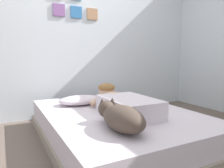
{
  "coord_description": "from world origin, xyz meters",
  "views": [
    {
      "loc": [
        -1.04,
        -1.83,
        0.9
      ],
      "look_at": [
        0.14,
        0.43,
        0.57
      ],
      "focal_mm": 34.34,
      "sensor_mm": 36.0,
      "label": 1
    }
  ],
  "objects": [
    {
      "name": "coffee_cup",
      "position": [
        0.19,
        0.63,
        0.36
      ],
      "size": [
        0.13,
        0.09,
        0.07
      ],
      "color": "white",
      "rests_on": "bed"
    },
    {
      "name": "bed",
      "position": [
        0.04,
        0.13,
        0.16
      ],
      "size": [
        1.48,
        2.01,
        0.32
      ],
      "color": "gray",
      "rests_on": "ground"
    },
    {
      "name": "person_lying",
      "position": [
        0.05,
        0.03,
        0.42
      ],
      "size": [
        0.43,
        0.92,
        0.27
      ],
      "color": "silver",
      "rests_on": "bed"
    },
    {
      "name": "cell_phone",
      "position": [
        0.1,
        -0.0,
        0.32
      ],
      "size": [
        0.07,
        0.14,
        0.01
      ],
      "primitive_type": "cube",
      "color": "black",
      "rests_on": "bed"
    },
    {
      "name": "ground_plane",
      "position": [
        0.0,
        0.0,
        0.0
      ],
      "size": [
        12.52,
        12.52,
        0.0
      ],
      "primitive_type": "plane",
      "color": "#66564C"
    },
    {
      "name": "pillow",
      "position": [
        -0.2,
        0.6,
        0.37
      ],
      "size": [
        0.52,
        0.32,
        0.11
      ],
      "primitive_type": "ellipsoid",
      "color": "silver",
      "rests_on": "bed"
    },
    {
      "name": "back_wall",
      "position": [
        -0.0,
        1.38,
        1.25
      ],
      "size": [
        4.26,
        0.12,
        2.5
      ],
      "color": "silver",
      "rests_on": "ground"
    },
    {
      "name": "dog",
      "position": [
        -0.22,
        -0.41,
        0.42
      ],
      "size": [
        0.26,
        0.57,
        0.21
      ],
      "color": "#4C3D33",
      "rests_on": "bed"
    }
  ]
}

